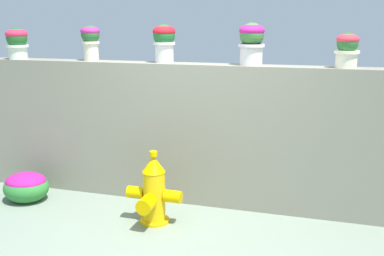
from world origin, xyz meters
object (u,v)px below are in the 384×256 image
fire_hydrant (153,192)px  potted_plant_2 (164,40)px  potted_plant_4 (347,48)px  flower_bush_left (26,186)px  potted_plant_0 (17,41)px  potted_plant_1 (90,39)px  potted_plant_3 (252,40)px

fire_hydrant → potted_plant_2: bearing=99.5°
potted_plant_2 → potted_plant_4: 1.94m
fire_hydrant → flower_bush_left: 1.67m
potted_plant_4 → potted_plant_0: bearing=179.9°
potted_plant_0 → flower_bush_left: 1.77m
potted_plant_1 → potted_plant_0: bearing=-176.7°
potted_plant_4 → fire_hydrant: size_ratio=0.45×
potted_plant_2 → potted_plant_3: bearing=-0.8°
potted_plant_2 → potted_plant_3: 0.98m
flower_bush_left → fire_hydrant: bearing=-5.0°
potted_plant_3 → flower_bush_left: potted_plant_3 is taller
potted_plant_4 → flower_bush_left: size_ratio=0.66×
potted_plant_2 → fire_hydrant: bearing=-80.5°
potted_plant_1 → potted_plant_4: size_ratio=1.18×
potted_plant_4 → flower_bush_left: (-3.47, -0.54, -1.62)m
potted_plant_2 → potted_plant_4: size_ratio=1.21×
potted_plant_3 → fire_hydrant: potted_plant_3 is taller
potted_plant_3 → flower_bush_left: 3.08m
potted_plant_0 → potted_plant_3: potted_plant_3 is taller
potted_plant_0 → potted_plant_4: 3.84m
potted_plant_0 → potted_plant_3: 2.88m
potted_plant_2 → potted_plant_3: size_ratio=0.96×
potted_plant_2 → potted_plant_1: bearing=178.9°
potted_plant_0 → potted_plant_2: potted_plant_2 is taller
potted_plant_0 → potted_plant_1: 0.98m
potted_plant_1 → fire_hydrant: potted_plant_1 is taller
potted_plant_0 → potted_plant_2: size_ratio=0.90×
potted_plant_1 → potted_plant_4: (2.86, -0.06, -0.06)m
potted_plant_3 → potted_plant_1: bearing=179.1°
fire_hydrant → potted_plant_0: bearing=161.2°
potted_plant_0 → potted_plant_3: bearing=0.5°
potted_plant_4 → flower_bush_left: potted_plant_4 is taller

